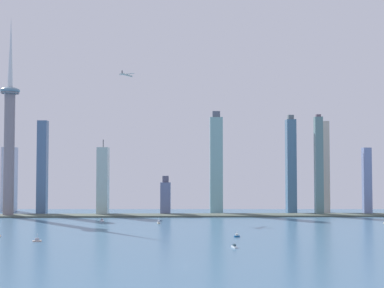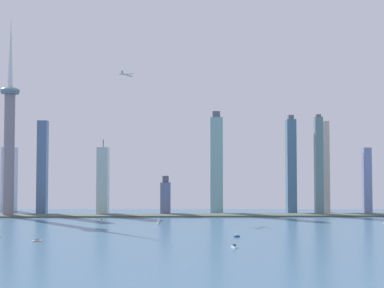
# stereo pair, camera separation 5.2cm
# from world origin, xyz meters

# --- Properties ---
(ground_plane) EXTENTS (6000.00, 6000.00, 0.00)m
(ground_plane) POSITION_xyz_m (0.00, 0.00, 0.00)
(ground_plane) COLOR #3F6583
(waterfront_pier) EXTENTS (890.79, 44.48, 2.63)m
(waterfront_pier) POSITION_xyz_m (0.00, 424.92, 1.32)
(waterfront_pier) COLOR #495349
(waterfront_pier) RESTS_ON ground
(observation_tower) EXTENTS (33.95, 33.95, 351.40)m
(observation_tower) POSITION_xyz_m (-304.29, 427.31, 146.83)
(observation_tower) COLOR gray
(observation_tower) RESTS_ON ground
(skyscraper_0) EXTENTS (13.58, 19.90, 171.54)m
(skyscraper_0) POSITION_xyz_m (266.93, 483.83, 85.77)
(skyscraper_0) COLOR #C3B3A1
(skyscraper_0) RESTS_ON ground
(skyscraper_1) EXTENTS (17.20, 16.37, 169.75)m
(skyscraper_1) POSITION_xyz_m (-255.44, 461.29, 84.87)
(skyscraper_1) COLOR #47658B
(skyscraper_1) RESTS_ON ground
(skyscraper_2) EXTENTS (23.38, 26.87, 135.87)m
(skyscraper_2) POSITION_xyz_m (-334.20, 518.29, 61.69)
(skyscraper_2) COLOR #ADB3CA
(skyscraper_2) RESTS_ON ground
(skyscraper_3) EXTENTS (17.15, 20.89, 182.42)m
(skyscraper_3) POSITION_xyz_m (200.92, 474.77, 88.57)
(skyscraper_3) COLOR #416682
(skyscraper_3) RESTS_ON ground
(skyscraper_4) EXTENTS (14.02, 13.68, 120.56)m
(skyscraper_4) POSITION_xyz_m (332.00, 444.97, 60.28)
(skyscraper_4) COLOR #6E7EAC
(skyscraper_4) RESTS_ON ground
(skyscraper_5) EXTENTS (23.30, 20.10, 189.50)m
(skyscraper_5) POSITION_xyz_m (61.68, 477.86, 91.16)
(skyscraper_5) COLOR #7BA9A9
(skyscraper_5) RESTS_ON ground
(skyscraper_6) EXTENTS (19.49, 26.86, 134.99)m
(skyscraper_6) POSITION_xyz_m (-144.19, 450.97, 60.45)
(skyscraper_6) COLOR #A3BDB8
(skyscraper_6) RESTS_ON ground
(skyscraper_7) EXTENTS (18.19, 25.40, 69.65)m
(skyscraper_7) POSITION_xyz_m (-31.94, 457.76, 31.30)
(skyscraper_7) COLOR slate
(skyscraper_7) RESTS_ON ground
(skyscraper_8) EXTENTS (14.02, 12.64, 180.28)m
(skyscraper_8) POSITION_xyz_m (243.12, 439.63, 88.70)
(skyscraper_8) COLOR slate
(skyscraper_8) RESTS_ON ground
(boat_0) EXTENTS (10.71, 6.70, 9.46)m
(boat_0) POSITION_xyz_m (-171.34, 139.82, 1.45)
(boat_0) COLOR beige
(boat_0) RESTS_ON ground
(boat_1) EXTENTS (7.40, 6.26, 4.31)m
(boat_1) POSITION_xyz_m (-128.92, 347.04, 1.54)
(boat_1) COLOR white
(boat_1) RESTS_ON ground
(boat_2) EXTENTS (6.00, 10.87, 7.57)m
(boat_2) POSITION_xyz_m (53.03, 91.68, 1.43)
(boat_2) COLOR white
(boat_2) RESTS_ON ground
(boat_4) EXTENTS (7.41, 5.03, 7.50)m
(boat_4) POSITION_xyz_m (64.88, 170.88, 1.57)
(boat_4) COLOR #15538C
(boat_4) RESTS_ON ground
(boat_6) EXTENTS (5.01, 10.71, 10.44)m
(boat_6) POSITION_xyz_m (-38.09, 314.55, 1.61)
(boat_6) COLOR beige
(boat_6) RESTS_ON ground
(airplane) EXTENTS (30.95, 29.94, 8.17)m
(airplane) POSITION_xyz_m (-105.97, 482.00, 258.48)
(airplane) COLOR #B8C3BA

